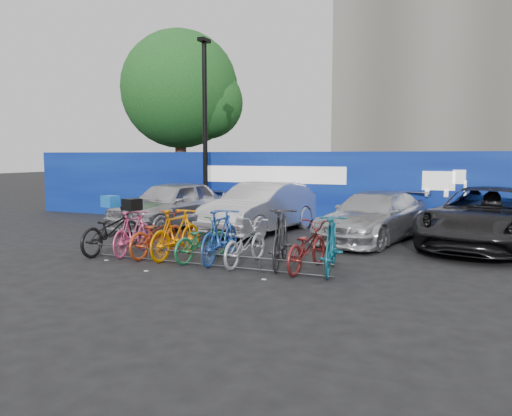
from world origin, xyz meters
The scene contains 21 objects.
ground centered at (0.00, 0.00, 0.00)m, with size 100.00×100.00×0.00m, color black.
hoarding centered at (0.01, 6.00, 1.20)m, with size 22.00×0.18×2.40m.
tree centered at (-6.77, 10.06, 5.07)m, with size 5.40×5.20×7.80m.
lamppost centered at (-3.20, 5.40, 3.27)m, with size 0.25×0.50×6.11m.
bike_rack centered at (0.00, -0.60, 0.16)m, with size 5.60×0.03×0.30m.
car_0 centered at (-3.54, 3.80, 0.75)m, with size 1.78×4.43×1.51m, color #BAB9BF.
car_1 centered at (-0.59, 4.07, 0.74)m, with size 1.58×4.52×1.49m, color silver.
car_2 centered at (2.71, 3.96, 0.65)m, with size 1.83×4.51×1.31m, color #B1B2B6.
car_3 centered at (5.47, 4.14, 0.75)m, with size 2.48×5.38×1.49m, color black.
bike_0 centered at (-2.67, -0.14, 0.54)m, with size 0.72×2.06×1.08m, color black.
bike_1 centered at (-2.07, -0.13, 0.51)m, with size 0.48×1.71×1.03m, color #F1528F.
bike_2 centered at (-1.47, -0.03, 0.49)m, with size 0.66×1.88×0.99m, color #B63E15.
bike_3 centered at (-0.92, -0.10, 0.56)m, with size 0.52×1.85×1.11m, color orange.
bike_4 centered at (-0.28, -0.08, 0.45)m, with size 0.60×1.72×0.90m, color #1C6F42.
bike_5 centered at (0.18, -0.09, 0.58)m, with size 0.54×1.91×1.15m, color #2149A0.
bike_6 centered at (0.76, -0.09, 0.46)m, with size 0.62×1.77×0.93m, color #B5B7BE.
bike_7 centered at (1.50, 0.05, 0.60)m, with size 0.57×2.01×1.21m, color #28282B.
bike_8 centered at (2.10, -0.07, 0.48)m, with size 0.64×1.84×0.97m, color maroon.
bike_9 centered at (2.60, -0.10, 0.56)m, with size 0.53×1.86×1.12m, color #115A70.
cargo_crate centered at (-2.67, -0.14, 1.21)m, with size 0.37×0.28×0.26m, color blue.
cargo_topcase centered at (-2.07, -0.13, 1.16)m, with size 0.37×0.33×0.27m, color black.
Camera 1 is at (5.01, -9.45, 2.29)m, focal length 35.00 mm.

